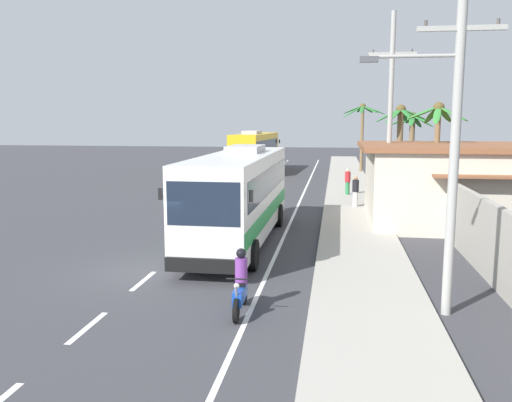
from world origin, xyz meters
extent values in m
plane|color=#3A3A3F|center=(0.00, 0.00, 0.00)|extent=(160.00, 160.00, 0.00)
cube|color=#A8A399|center=(6.80, 10.00, 0.07)|extent=(3.20, 90.00, 0.14)
cube|color=white|center=(0.00, -4.88, 0.00)|extent=(0.16, 2.00, 0.01)
cube|color=white|center=(0.00, -1.10, 0.00)|extent=(0.16, 2.00, 0.01)
cube|color=white|center=(0.00, 2.68, 0.00)|extent=(0.16, 2.00, 0.01)
cube|color=white|center=(0.00, 6.46, 0.00)|extent=(0.16, 2.00, 0.01)
cube|color=white|center=(0.00, 10.24, 0.00)|extent=(0.16, 2.00, 0.01)
cube|color=white|center=(0.00, 14.02, 0.00)|extent=(0.16, 2.00, 0.01)
cube|color=white|center=(0.00, 17.80, 0.00)|extent=(0.16, 2.00, 0.01)
cube|color=white|center=(0.00, 21.59, 0.00)|extent=(0.16, 2.00, 0.01)
cube|color=white|center=(0.00, 25.37, 0.00)|extent=(0.16, 2.00, 0.01)
cube|color=white|center=(0.00, 29.15, 0.00)|extent=(0.16, 2.00, 0.01)
cube|color=white|center=(0.00, 32.93, 0.00)|extent=(0.16, 2.00, 0.01)
cube|color=white|center=(0.00, 36.71, 0.00)|extent=(0.16, 2.00, 0.01)
cube|color=white|center=(0.00, 40.49, 0.00)|extent=(0.16, 2.00, 0.01)
cube|color=white|center=(0.00, 44.27, 0.00)|extent=(0.16, 2.00, 0.01)
cube|color=white|center=(0.00, 48.05, 0.00)|extent=(0.16, 2.00, 0.01)
cube|color=white|center=(3.69, 15.00, 0.00)|extent=(0.14, 70.00, 0.01)
cube|color=#9E998E|center=(10.60, 14.00, 1.20)|extent=(0.24, 60.00, 2.41)
cube|color=silver|center=(1.99, 4.62, 1.98)|extent=(2.55, 11.48, 3.18)
cube|color=#192333|center=(1.99, 4.82, 2.53)|extent=(2.57, 10.57, 1.02)
cube|color=#192333|center=(1.94, -1.07, 2.46)|extent=(2.25, 0.12, 1.33)
cube|color=#1E843D|center=(1.99, 4.62, 1.26)|extent=(2.58, 11.25, 0.57)
cube|color=black|center=(1.94, -1.16, 0.59)|extent=(2.40, 0.18, 0.44)
cube|color=#B7B7B7|center=(2.00, 6.05, 3.71)|extent=(1.37, 2.53, 0.28)
cube|color=black|center=(3.34, -0.88, 2.69)|extent=(0.12, 0.08, 0.36)
cube|color=black|center=(0.54, -0.85, 2.69)|extent=(0.12, 0.08, 0.36)
cylinder|color=black|center=(3.15, 0.60, 0.52)|extent=(0.33, 1.04, 1.04)
cylinder|color=black|center=(0.76, 0.62, 0.52)|extent=(0.33, 1.04, 1.04)
cylinder|color=black|center=(3.22, 8.04, 0.52)|extent=(0.33, 1.04, 1.04)
cylinder|color=black|center=(0.83, 8.07, 0.52)|extent=(0.33, 1.04, 1.04)
cube|color=gold|center=(-1.64, 32.79, 2.02)|extent=(3.17, 10.75, 3.26)
cube|color=#192333|center=(-1.65, 32.59, 2.59)|extent=(3.14, 9.91, 1.04)
cube|color=#192333|center=(-1.29, 38.05, 2.51)|extent=(2.27, 0.25, 1.37)
cube|color=yellow|center=(-1.64, 32.79, 1.29)|extent=(3.19, 10.54, 0.59)
cube|color=black|center=(-1.29, 38.14, 0.59)|extent=(2.42, 0.32, 0.44)
cube|color=#B7B7B7|center=(-1.73, 31.47, 3.79)|extent=(1.51, 2.42, 0.28)
cube|color=black|center=(-2.72, 37.93, 2.76)|extent=(0.13, 0.09, 0.36)
cube|color=black|center=(0.10, 37.74, 2.76)|extent=(0.13, 0.09, 0.36)
cylinder|color=black|center=(-2.60, 36.58, 0.52)|extent=(0.39, 1.06, 1.04)
cylinder|color=black|center=(-0.19, 36.42, 0.52)|extent=(0.39, 1.06, 1.04)
cylinder|color=black|center=(-3.06, 29.70, 0.52)|extent=(0.39, 1.06, 1.04)
cylinder|color=black|center=(-0.65, 29.54, 0.52)|extent=(0.39, 1.06, 1.04)
cylinder|color=black|center=(3.47, -4.04, 0.30)|extent=(0.12, 0.60, 0.60)
cylinder|color=black|center=(3.43, -2.68, 0.30)|extent=(0.14, 0.60, 0.60)
cube|color=#1947B2|center=(3.45, -3.41, 0.52)|extent=(0.27, 1.11, 0.36)
cube|color=black|center=(3.44, -3.11, 0.72)|extent=(0.26, 0.61, 0.12)
cylinder|color=gray|center=(3.47, -3.92, 0.60)|extent=(0.07, 0.32, 0.67)
cylinder|color=black|center=(3.46, -3.82, 1.04)|extent=(0.56, 0.06, 0.04)
sphere|color=#EAEACC|center=(3.47, -3.94, 0.90)|extent=(0.14, 0.14, 0.14)
cylinder|color=#75388E|center=(3.44, -3.16, 1.06)|extent=(0.32, 0.32, 0.68)
sphere|color=black|center=(3.44, -3.16, 1.53)|extent=(0.26, 0.26, 0.26)
cylinder|color=#2D7A47|center=(6.58, 18.42, 0.55)|extent=(0.28, 0.28, 0.82)
cylinder|color=red|center=(6.58, 18.42, 1.28)|extent=(0.36, 0.36, 0.65)
sphere|color=beige|center=(6.58, 18.42, 1.70)|extent=(0.21, 0.21, 0.21)
cylinder|color=beige|center=(6.92, 13.59, 0.55)|extent=(0.28, 0.28, 0.83)
cylinder|color=black|center=(6.92, 13.59, 1.30)|extent=(0.36, 0.36, 0.66)
sphere|color=#9E704C|center=(6.92, 13.59, 1.72)|extent=(0.21, 0.21, 0.21)
cylinder|color=#9E9E99|center=(8.68, -2.67, 4.29)|extent=(0.24, 0.24, 8.57)
cube|color=#9E9E99|center=(8.68, -2.67, 7.07)|extent=(2.05, 0.12, 0.12)
cylinder|color=#4C4742|center=(7.86, -2.67, 7.19)|extent=(0.08, 0.08, 0.16)
cylinder|color=#4C4742|center=(9.50, -2.67, 7.19)|extent=(0.08, 0.08, 0.16)
cylinder|color=#9E9E99|center=(7.62, -2.67, 6.45)|extent=(2.12, 0.09, 0.09)
cube|color=#4C4C51|center=(6.55, -2.67, 6.39)|extent=(0.44, 0.24, 0.14)
cylinder|color=#9E9E99|center=(8.42, 11.22, 5.07)|extent=(0.24, 0.24, 10.14)
cube|color=#9E9E99|center=(8.42, 11.22, 8.13)|extent=(2.31, 0.12, 0.12)
cylinder|color=#4C4742|center=(7.50, 11.22, 8.25)|extent=(0.08, 0.08, 0.16)
cylinder|color=#4C4742|center=(9.34, 11.22, 8.25)|extent=(0.08, 0.08, 0.16)
cylinder|color=brown|center=(8.14, 34.52, 3.04)|extent=(0.29, 0.29, 6.09)
ellipsoid|color=#28702D|center=(9.15, 34.58, 5.80)|extent=(2.09, 0.49, 0.88)
ellipsoid|color=#28702D|center=(8.64, 35.43, 5.88)|extent=(1.34, 2.03, 0.72)
ellipsoid|color=#28702D|center=(7.94, 35.55, 5.90)|extent=(0.75, 2.15, 0.69)
ellipsoid|color=#28702D|center=(7.28, 35.08, 5.84)|extent=(1.95, 1.45, 0.81)
ellipsoid|color=#28702D|center=(7.23, 34.29, 5.64)|extent=(1.97, 0.83, 1.19)
ellipsoid|color=#28702D|center=(8.03, 33.50, 5.83)|extent=(0.59, 2.12, 0.82)
ellipsoid|color=#28702D|center=(8.78, 33.72, 5.84)|extent=(1.59, 1.86, 0.81)
sphere|color=brown|center=(8.14, 34.52, 6.14)|extent=(0.56, 0.56, 0.56)
cylinder|color=brown|center=(10.80, 11.60, 2.74)|extent=(0.27, 0.27, 5.47)
ellipsoid|color=#337F33|center=(11.54, 11.70, 5.20)|extent=(1.59, 0.56, 0.84)
ellipsoid|color=#337F33|center=(11.22, 12.21, 5.19)|extent=(1.17, 1.48, 0.87)
ellipsoid|color=#337F33|center=(10.59, 12.29, 5.15)|extent=(0.78, 1.55, 0.94)
ellipsoid|color=#337F33|center=(10.13, 12.01, 5.27)|extent=(1.55, 1.16, 0.71)
ellipsoid|color=#337F33|center=(10.04, 11.38, 5.28)|extent=(1.65, 0.80, 0.68)
ellipsoid|color=#337F33|center=(10.62, 10.90, 5.14)|extent=(0.72, 1.54, 0.96)
ellipsoid|color=#337F33|center=(11.31, 11.03, 5.23)|extent=(1.33, 1.41, 0.78)
sphere|color=brown|center=(10.80, 11.60, 5.52)|extent=(0.56, 0.56, 0.56)
cylinder|color=brown|center=(10.78, 20.66, 2.55)|extent=(0.36, 0.36, 5.09)
ellipsoid|color=#28702D|center=(11.44, 20.54, 4.83)|extent=(1.44, 0.61, 0.84)
ellipsoid|color=#28702D|center=(11.14, 21.21, 4.80)|extent=(1.05, 1.35, 0.89)
ellipsoid|color=#28702D|center=(10.67, 21.37, 4.94)|extent=(0.57, 1.52, 0.63)
ellipsoid|color=#28702D|center=(10.10, 20.85, 4.89)|extent=(1.50, 0.74, 0.72)
ellipsoid|color=#28702D|center=(10.23, 20.26, 4.85)|extent=(1.36, 1.13, 0.80)
ellipsoid|color=#28702D|center=(10.64, 19.98, 4.86)|extent=(0.64, 1.48, 0.77)
ellipsoid|color=#28702D|center=(11.14, 20.02, 4.98)|extent=(1.05, 1.49, 0.55)
sphere|color=brown|center=(10.78, 20.66, 5.14)|extent=(0.56, 0.56, 0.56)
cylinder|color=brown|center=(9.41, 15.45, 2.73)|extent=(0.35, 0.35, 5.45)
ellipsoid|color=#28702D|center=(10.13, 15.48, 5.24)|extent=(1.51, 0.43, 0.75)
ellipsoid|color=#28702D|center=(9.64, 16.11, 5.19)|extent=(0.81, 1.49, 0.83)
ellipsoid|color=#28702D|center=(9.09, 16.07, 5.18)|extent=(0.98, 1.45, 0.86)
ellipsoid|color=#28702D|center=(8.72, 15.45, 5.17)|extent=(1.44, 0.37, 0.87)
ellipsoid|color=#28702D|center=(8.96, 14.93, 5.16)|extent=(1.20, 1.31, 0.90)
ellipsoid|color=#28702D|center=(9.67, 14.78, 5.24)|extent=(0.88, 1.52, 0.74)
sphere|color=brown|center=(9.41, 15.45, 5.50)|extent=(0.56, 0.56, 0.56)
camera|label=1|loc=(5.81, -16.37, 4.94)|focal=37.57mm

